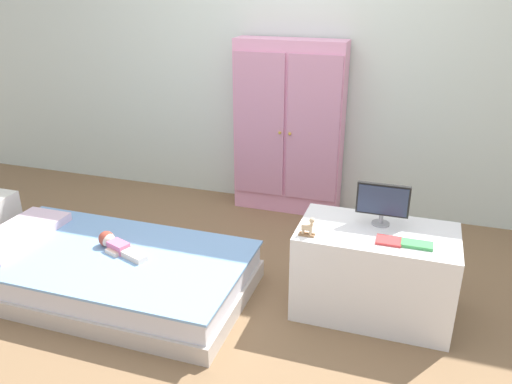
# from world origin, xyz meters

# --- Properties ---
(ground_plane) EXTENTS (10.00, 10.00, 0.02)m
(ground_plane) POSITION_xyz_m (0.00, 0.00, -0.01)
(ground_plane) COLOR brown
(back_wall) EXTENTS (6.40, 0.05, 2.70)m
(back_wall) POSITION_xyz_m (0.00, 1.57, 1.35)
(back_wall) COLOR silver
(back_wall) RESTS_ON ground_plane
(bed) EXTENTS (1.70, 0.91, 0.25)m
(bed) POSITION_xyz_m (-0.72, -0.11, 0.13)
(bed) COLOR beige
(bed) RESTS_ON ground_plane
(pillow) EXTENTS (0.32, 0.66, 0.06)m
(pillow) POSITION_xyz_m (-1.37, -0.11, 0.28)
(pillow) COLOR silver
(pillow) RESTS_ON bed
(doll) EXTENTS (0.38, 0.20, 0.10)m
(doll) POSITION_xyz_m (-0.71, -0.05, 0.29)
(doll) COLOR #D6668E
(doll) RESTS_ON bed
(wardrobe) EXTENTS (0.86, 0.27, 1.37)m
(wardrobe) POSITION_xyz_m (0.00, 1.41, 0.69)
(wardrobe) COLOR #E599BC
(wardrobe) RESTS_ON ground_plane
(tv_stand) EXTENTS (0.86, 0.49, 0.52)m
(tv_stand) POSITION_xyz_m (0.84, 0.17, 0.26)
(tv_stand) COLOR white
(tv_stand) RESTS_ON ground_plane
(tv_monitor) EXTENTS (0.29, 0.10, 0.24)m
(tv_monitor) POSITION_xyz_m (0.84, 0.26, 0.66)
(tv_monitor) COLOR #99999E
(tv_monitor) RESTS_ON tv_stand
(rocking_horse_toy) EXTENTS (0.09, 0.04, 0.11)m
(rocking_horse_toy) POSITION_xyz_m (0.49, -0.00, 0.57)
(rocking_horse_toy) COLOR #8E6642
(rocking_horse_toy) RESTS_ON tv_stand
(book_red) EXTENTS (0.13, 0.10, 0.01)m
(book_red) POSITION_xyz_m (0.90, 0.06, 0.52)
(book_red) COLOR #CC3838
(book_red) RESTS_ON tv_stand
(book_green) EXTENTS (0.16, 0.08, 0.02)m
(book_green) POSITION_xyz_m (1.04, 0.06, 0.53)
(book_green) COLOR #429E51
(book_green) RESTS_ON tv_stand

